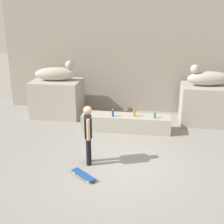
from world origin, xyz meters
name	(u,v)px	position (x,y,z in m)	size (l,w,h in m)	color
ground_plane	(117,163)	(0.00, 0.00, 0.00)	(40.00, 40.00, 0.00)	gray
facade_wall	(133,36)	(0.00, 4.99, 3.05)	(10.61, 0.60, 6.09)	gray
pedestal_left	(57,98)	(-2.88, 3.66, 0.72)	(1.88, 1.40, 1.44)	#A39E93
pedestal_right	(206,104)	(2.88, 3.66, 0.72)	(1.88, 1.40, 1.44)	#A39E93
statue_reclining_left	(57,73)	(-2.85, 3.66, 1.72)	(1.67, 0.80, 0.78)	#B1ADA2
statue_reclining_right	(208,78)	(2.85, 3.65, 1.72)	(1.67, 0.83, 0.78)	#B1ADA2
ledge_block	(126,123)	(0.00, 2.45, 0.28)	(3.10, 0.71, 0.56)	#A39E93
skater	(88,133)	(-0.78, -0.09, 0.92)	(0.28, 0.53, 1.67)	black
skateboard	(83,175)	(-0.75, -0.84, 0.06)	(0.74, 0.66, 0.08)	navy
bottle_green	(155,115)	(1.00, 2.31, 0.67)	(0.07, 0.07, 0.26)	#1E722D
bottle_orange	(134,113)	(0.29, 2.38, 0.68)	(0.08, 0.08, 0.29)	orange
bottle_blue	(113,114)	(-0.44, 2.27, 0.67)	(0.08, 0.08, 0.26)	#194C99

